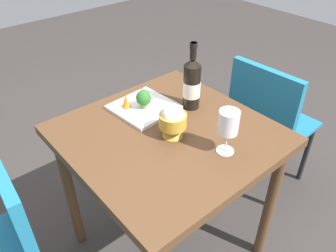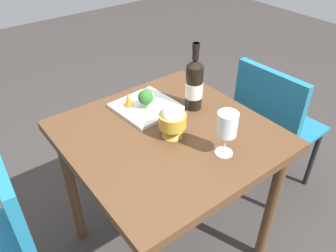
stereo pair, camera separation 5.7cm
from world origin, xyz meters
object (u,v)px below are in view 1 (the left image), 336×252
Objects in this scene: chair_by_wall at (0,240)px; rice_bowl at (174,120)px; serving_plate at (144,107)px; carrot_garnish_left at (126,101)px; wine_glass at (228,123)px; chair_near_window at (266,117)px; broccoli_floret at (144,98)px; wine_bottle at (192,83)px.

rice_bowl is (0.70, -0.16, 0.30)m from chair_by_wall.
serving_plate is 4.04× the size of carrot_garnish_left.
wine_glass reaches higher than serving_plate.
carrot_garnish_left is at bearing 148.39° from serving_plate.
chair_near_window is 6.00× the size of rice_bowl.
chair_near_window is 0.75m from serving_plate.
carrot_garnish_left is (-0.04, 0.27, -0.02)m from rice_bowl.
wine_glass is 2.09× the size of broccoli_floret.
chair_by_wall is 0.77m from broccoli_floret.
carrot_garnish_left is (0.66, 0.11, 0.28)m from chair_by_wall.
wine_bottle is at bearing -88.97° from chair_by_wall.
wine_bottle is 1.70× the size of wine_glass.
chair_by_wall is 9.91× the size of broccoli_floret.
rice_bowl is at bearing -91.67° from chair_near_window.
wine_glass is 2.69× the size of carrot_garnish_left.
wine_glass is at bearing -82.76° from serving_plate.
wine_glass reaches higher than chair_near_window.
chair_by_wall reaches higher than carrot_garnish_left.
rice_bowl is at bearing -94.15° from broccoli_floret.
broccoli_floret is at bearing -122.11° from serving_plate.
chair_near_window is 0.77m from broccoli_floret.
carrot_garnish_left reaches higher than serving_plate.
chair_near_window is at bearing -11.26° from wine_bottle.
wine_glass is 0.43m from broccoli_floret.
rice_bowl is at bearing -151.46° from wine_bottle.
chair_by_wall is at bearing -174.34° from serving_plate.
wine_glass is 0.23m from rice_bowl.
wine_glass reaches higher than rice_bowl.
rice_bowl is at bearing -81.70° from carrot_garnish_left.
wine_glass is at bearing -68.35° from rice_bowl.
wine_glass is (0.78, -0.36, 0.36)m from chair_by_wall.
wine_bottle is (0.89, -0.05, 0.35)m from chair_by_wall.
carrot_garnish_left is (-0.12, 0.47, -0.08)m from wine_glass.
rice_bowl is (-0.20, -0.11, -0.04)m from wine_bottle.
carrot_garnish_left is at bearing -76.06° from chair_by_wall.
serving_plate is at bearing 97.24° from wine_glass.
broccoli_floret is 0.08m from carrot_garnish_left.
broccoli_floret is 1.29× the size of carrot_garnish_left.
wine_bottle is at bearing -103.68° from chair_near_window.
carrot_garnish_left is (-0.06, 0.06, -0.02)m from broccoli_floret.
chair_near_window is at bearing 0.75° from rice_bowl.
wine_glass is (-0.12, -0.31, 0.01)m from wine_bottle.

